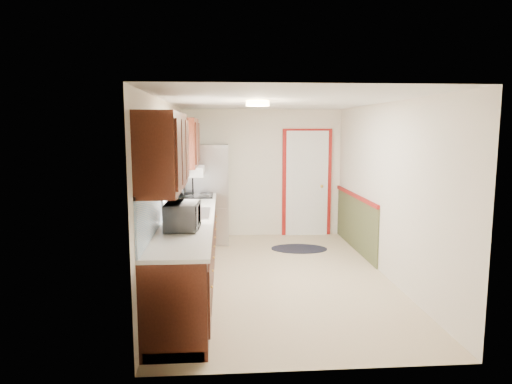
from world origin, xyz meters
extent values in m
cube|color=tan|center=(0.00, 0.00, 0.00)|extent=(3.20, 5.20, 0.12)
cube|color=white|center=(0.00, 0.00, 2.40)|extent=(3.20, 5.20, 0.12)
cube|color=silver|center=(0.00, 2.50, 1.20)|extent=(3.20, 0.10, 2.40)
cube|color=silver|center=(0.00, -2.50, 1.20)|extent=(3.20, 0.10, 2.40)
cube|color=silver|center=(-1.50, 0.00, 1.20)|extent=(0.10, 5.20, 2.40)
cube|color=silver|center=(1.50, 0.00, 1.20)|extent=(0.10, 5.20, 2.40)
cube|color=#3B170D|center=(-1.20, -0.30, 0.45)|extent=(0.60, 4.00, 0.90)
cube|color=white|center=(-1.19, -0.30, 0.92)|extent=(0.63, 4.00, 0.04)
cube|color=#60ABEB|center=(-1.49, -0.30, 1.22)|extent=(0.02, 4.00, 0.55)
cube|color=#3B170D|center=(-1.32, -1.60, 1.83)|extent=(0.35, 1.40, 0.75)
cube|color=#3B170D|center=(-1.32, 1.10, 1.83)|extent=(0.35, 1.20, 0.75)
cube|color=white|center=(-1.49, -0.20, 1.62)|extent=(0.02, 1.00, 0.90)
cube|color=#BA4522|center=(-1.44, -0.20, 1.97)|extent=(0.05, 1.12, 0.24)
cube|color=#B7B7BC|center=(-1.19, -0.20, 0.95)|extent=(0.52, 0.82, 0.02)
cube|color=white|center=(-1.27, 1.15, 1.38)|extent=(0.45, 0.60, 0.15)
cube|color=maroon|center=(0.85, 2.47, 1.00)|extent=(0.94, 0.05, 2.08)
cube|color=white|center=(0.85, 2.44, 1.00)|extent=(0.80, 0.04, 2.00)
cube|color=#4A512D|center=(1.49, 1.35, 0.45)|extent=(0.02, 2.30, 0.90)
cube|color=maroon|center=(1.48, 1.35, 0.92)|extent=(0.04, 2.30, 0.06)
cylinder|color=#FFD88C|center=(-0.30, -0.20, 2.36)|extent=(0.30, 0.30, 0.06)
imported|color=white|center=(-1.20, -1.10, 1.12)|extent=(0.32, 0.55, 0.36)
cube|color=#B7B7BC|center=(-1.02, 2.05, 0.88)|extent=(0.74, 0.69, 1.76)
cylinder|color=black|center=(-1.27, 1.67, 0.79)|extent=(0.02, 0.02, 1.24)
ellipsoid|color=black|center=(0.54, 1.41, 0.01)|extent=(1.02, 0.73, 0.01)
cube|color=black|center=(-1.19, 1.40, 0.95)|extent=(0.54, 0.65, 0.02)
camera|label=1|loc=(-0.76, -6.09, 2.05)|focal=32.00mm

